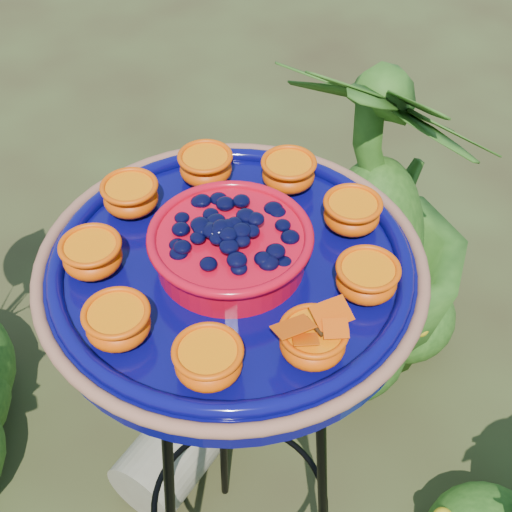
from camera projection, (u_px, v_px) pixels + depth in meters
name	position (u px, v px, depth m)	size (l,w,h in m)	color
tripod_stand	(237.00, 435.00, 1.25)	(0.42, 0.42, 0.98)	black
feeder_dish	(231.00, 263.00, 0.94)	(0.58, 0.58, 0.12)	#070650
driftwood_log	(206.00, 412.00, 1.86)	(0.19, 0.19, 0.56)	gray
shrub_back_right	(373.00, 219.00, 1.82)	(0.53, 0.53, 0.95)	#1F4712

